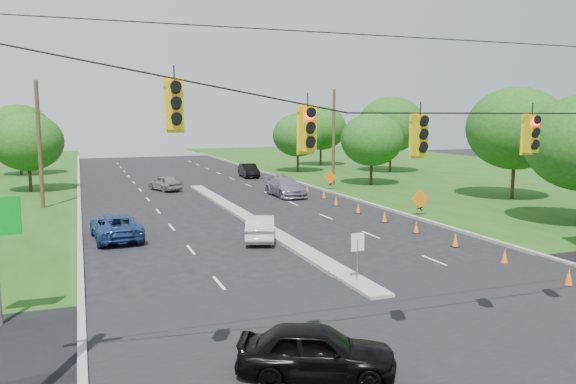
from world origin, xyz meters
name	(u,v)px	position (x,y,z in m)	size (l,w,h in m)	color
ground	(452,342)	(0.00, 0.00, 0.00)	(160.00, 160.00, 0.00)	black
cross_street	(452,342)	(0.00, 0.00, 0.00)	(160.00, 14.00, 0.02)	black
curb_left	(79,207)	(-10.10, 30.00, 0.00)	(0.25, 110.00, 0.16)	gray
curb_right	(332,194)	(10.10, 30.00, 0.00)	(0.25, 110.00, 0.16)	gray
median	(248,219)	(0.00, 21.00, 0.00)	(1.00, 34.00, 0.18)	gray
median_sign	(358,248)	(0.00, 6.00, 1.46)	(0.55, 0.06, 2.05)	gray
signal_span	(482,176)	(-0.05, -1.00, 4.97)	(25.60, 0.32, 9.00)	#422D1C
utility_pole_far_left	(40,145)	(-12.50, 30.00, 4.50)	(0.28, 0.28, 9.00)	#422D1C
utility_pole_far_right	(334,138)	(12.50, 35.00, 4.50)	(0.28, 0.28, 9.00)	#422D1C
cone_0	(569,277)	(7.60, 3.00, 0.35)	(0.32, 0.32, 0.70)	orange
cone_1	(505,256)	(7.60, 6.50, 0.35)	(0.32, 0.32, 0.70)	orange
cone_2	(455,240)	(7.60, 10.00, 0.35)	(0.32, 0.32, 0.70)	orange
cone_3	(416,227)	(7.60, 13.50, 0.35)	(0.32, 0.32, 0.70)	orange
cone_4	(384,217)	(7.60, 17.00, 0.35)	(0.32, 0.32, 0.70)	orange
cone_5	(358,208)	(7.60, 20.50, 0.35)	(0.32, 0.32, 0.70)	orange
cone_6	(336,201)	(7.60, 24.00, 0.35)	(0.32, 0.32, 0.70)	orange
cone_7	(324,194)	(8.20, 27.50, 0.35)	(0.32, 0.32, 0.70)	orange
cone_8	(307,189)	(8.20, 31.00, 0.35)	(0.32, 0.32, 0.70)	orange
cone_9	(293,184)	(8.20, 34.50, 0.35)	(0.32, 0.32, 0.70)	orange
work_sign_1	(420,200)	(10.80, 18.00, 1.09)	(1.27, 0.58, 1.37)	black
work_sign_2	(330,178)	(10.80, 32.00, 1.09)	(1.27, 0.58, 1.37)	black
tree_5	(28,142)	(-14.00, 40.00, 4.34)	(5.88, 5.88, 6.86)	black
tree_6	(19,131)	(-16.00, 55.00, 4.96)	(6.72, 6.72, 7.84)	black
tree_8	(516,128)	(22.00, 22.00, 5.58)	(7.56, 7.56, 8.82)	black
tree_9	(372,140)	(16.00, 34.00, 4.34)	(5.88, 5.88, 6.86)	black
tree_10	(391,124)	(24.00, 44.00, 5.58)	(7.56, 7.56, 8.82)	black
tree_11	(321,128)	(20.00, 55.00, 4.96)	(6.72, 6.72, 7.84)	black
tree_12	(298,135)	(14.00, 48.00, 4.34)	(5.88, 5.88, 6.86)	black
black_sedan	(316,351)	(-4.57, -0.58, 0.68)	(1.61, 3.99, 1.36)	black
white_sedan	(260,228)	(-1.14, 14.85, 0.69)	(1.46, 4.19, 1.38)	silver
blue_pickup	(116,227)	(-8.27, 17.73, 0.70)	(2.32, 5.03, 1.40)	navy
silver_car_far	(286,187)	(5.81, 29.86, 0.78)	(2.17, 5.34, 1.55)	slate
silver_car_oncoming	(165,183)	(-2.95, 36.87, 0.67)	(1.59, 3.95, 1.35)	gray
dark_car_receding	(249,170)	(7.07, 44.81, 0.73)	(1.54, 4.43, 1.46)	black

